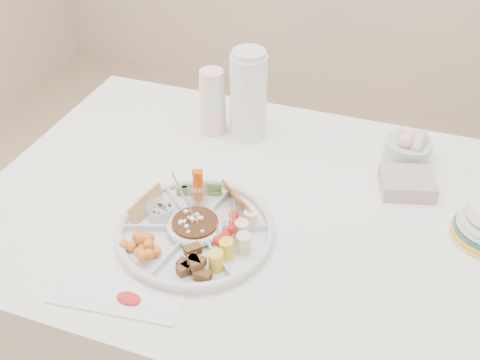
% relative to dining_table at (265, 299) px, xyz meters
% --- Properties ---
extents(dining_table, '(1.52, 1.02, 0.76)m').
position_rel_dining_table_xyz_m(dining_table, '(0.00, 0.00, 0.00)').
color(dining_table, white).
rests_on(dining_table, floor).
extents(party_tray, '(0.48, 0.48, 0.04)m').
position_rel_dining_table_xyz_m(party_tray, '(-0.14, -0.16, 0.40)').
color(party_tray, white).
rests_on(party_tray, dining_table).
extents(bean_dip, '(0.14, 0.14, 0.04)m').
position_rel_dining_table_xyz_m(bean_dip, '(-0.14, -0.16, 0.41)').
color(bean_dip, black).
rests_on(bean_dip, party_tray).
extents(tortillas, '(0.12, 0.12, 0.06)m').
position_rel_dining_table_xyz_m(tortillas, '(-0.05, -0.07, 0.42)').
color(tortillas, olive).
rests_on(tortillas, party_tray).
extents(carrot_cucumber, '(0.13, 0.13, 0.09)m').
position_rel_dining_table_xyz_m(carrot_cucumber, '(-0.18, -0.04, 0.44)').
color(carrot_cucumber, '#E95000').
rests_on(carrot_cucumber, party_tray).
extents(pita_raisins, '(0.13, 0.13, 0.06)m').
position_rel_dining_table_xyz_m(pita_raisins, '(-0.27, -0.14, 0.42)').
color(pita_raisins, '#E2BE7A').
rests_on(pita_raisins, party_tray).
extents(cherries, '(0.15, 0.15, 0.05)m').
position_rel_dining_table_xyz_m(cherries, '(-0.22, -0.26, 0.42)').
color(cherries, '#EE9C3C').
rests_on(cherries, party_tray).
extents(granola_chunks, '(0.13, 0.13, 0.04)m').
position_rel_dining_table_xyz_m(granola_chunks, '(-0.10, -0.29, 0.42)').
color(granola_chunks, brown).
rests_on(granola_chunks, party_tray).
extents(banana_tomato, '(0.14, 0.14, 0.09)m').
position_rel_dining_table_xyz_m(banana_tomato, '(-0.01, -0.19, 0.44)').
color(banana_tomato, '#F5E46F').
rests_on(banana_tomato, party_tray).
extents(cup_stack, '(0.09, 0.09, 0.22)m').
position_rel_dining_table_xyz_m(cup_stack, '(-0.27, 0.29, 0.49)').
color(cup_stack, silver).
rests_on(cup_stack, dining_table).
extents(thermos, '(0.11, 0.11, 0.29)m').
position_rel_dining_table_xyz_m(thermos, '(-0.16, 0.30, 0.52)').
color(thermos, white).
rests_on(thermos, dining_table).
extents(flower_bowl, '(0.16, 0.16, 0.10)m').
position_rel_dining_table_xyz_m(flower_bowl, '(0.32, 0.32, 0.43)').
color(flower_bowl, '#90CCA6').
rests_on(flower_bowl, dining_table).
extents(napkin_stack, '(0.16, 0.15, 0.05)m').
position_rel_dining_table_xyz_m(napkin_stack, '(0.33, 0.18, 0.40)').
color(napkin_stack, '#B5969D').
rests_on(napkin_stack, dining_table).
extents(placemat, '(0.30, 0.13, 0.01)m').
position_rel_dining_table_xyz_m(placemat, '(-0.22, -0.40, 0.38)').
color(placemat, white).
rests_on(placemat, dining_table).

